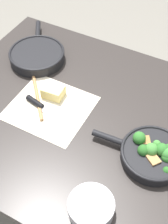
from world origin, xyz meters
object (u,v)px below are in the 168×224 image
object	(u,v)px
skillet_broccoli	(152,153)
prep_bowl_steel	(91,207)
wooden_spoon	(34,79)
grater_knife	(43,108)
skillet_eggs	(37,55)
cheese_block	(53,92)

from	to	relation	value
skillet_broccoli	prep_bowl_steel	bearing A→B (deg)	66.21
wooden_spoon	grater_knife	bearing A→B (deg)	-175.68
grater_knife	skillet_eggs	bearing A→B (deg)	139.70
skillet_eggs	wooden_spoon	distance (m)	0.15
grater_knife	prep_bowl_steel	distance (m)	0.47
skillet_broccoli	prep_bowl_steel	xyz separation A→B (m)	(-0.10, -0.28, -0.00)
skillet_eggs	prep_bowl_steel	xyz separation A→B (m)	(0.56, -0.54, -0.00)
skillet_broccoli	wooden_spoon	bearing A→B (deg)	-16.55
skillet_broccoli	grater_knife	world-z (taller)	skillet_broccoli
grater_knife	cheese_block	world-z (taller)	cheese_block
skillet_eggs	cheese_block	world-z (taller)	skillet_eggs
wooden_spoon	cheese_block	distance (m)	0.13
skillet_broccoli	prep_bowl_steel	distance (m)	0.30
wooden_spoon	prep_bowl_steel	distance (m)	0.65
cheese_block	skillet_broccoli	bearing A→B (deg)	-11.60
grater_knife	cheese_block	size ratio (longest dim) A/B	2.73
grater_knife	prep_bowl_steel	size ratio (longest dim) A/B	1.71
wooden_spoon	prep_bowl_steel	size ratio (longest dim) A/B	2.10
cheese_block	skillet_eggs	bearing A→B (deg)	139.09
prep_bowl_steel	wooden_spoon	bearing A→B (deg)	140.21
grater_knife	prep_bowl_steel	world-z (taller)	prep_bowl_steel
skillet_broccoli	grater_knife	xyz separation A→B (m)	(-0.47, 0.01, -0.02)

